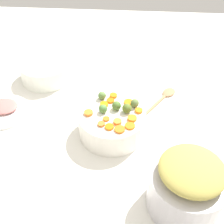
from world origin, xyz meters
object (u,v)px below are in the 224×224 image
serving_bowl_carrots (112,123)px  casserole_dish (46,71)px  ham_plate (4,112)px  metal_pot (186,190)px  wooden_spoon (165,96)px

serving_bowl_carrots → casserole_dish: (0.36, 0.36, -0.01)m
casserole_dish → ham_plate: (-0.27, 0.13, -0.04)m
metal_pot → serving_bowl_carrots: bearing=39.8°
metal_pot → casserole_dish: size_ratio=0.97×
serving_bowl_carrots → wooden_spoon: (0.25, -0.23, -0.05)m
serving_bowl_carrots → wooden_spoon: bearing=-42.6°
serving_bowl_carrots → metal_pot: metal_pot is taller
wooden_spoon → metal_pot: bearing=-177.6°
casserole_dish → wooden_spoon: bearing=-100.3°
metal_pot → wooden_spoon: metal_pot is taller
serving_bowl_carrots → metal_pot: size_ratio=1.11×
wooden_spoon → casserole_dish: (0.11, 0.59, 0.04)m
serving_bowl_carrots → wooden_spoon: serving_bowl_carrots is taller
ham_plate → metal_pot: bearing=-117.8°
wooden_spoon → ham_plate: size_ratio=1.04×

